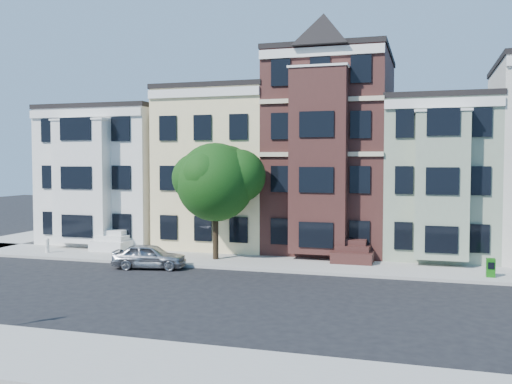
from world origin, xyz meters
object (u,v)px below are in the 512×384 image
(street_tree, at_px, (215,187))
(parked_car, at_px, (150,256))
(newspaper_box, at_px, (491,268))
(fire_hydrant, at_px, (47,247))

(street_tree, height_order, parked_car, street_tree)
(street_tree, distance_m, parked_car, 5.24)
(parked_car, distance_m, newspaper_box, 16.89)
(parked_car, relative_size, fire_hydrant, 5.46)
(newspaper_box, height_order, fire_hydrant, newspaper_box)
(parked_car, bearing_deg, fire_hydrant, 64.73)
(newspaper_box, bearing_deg, fire_hydrant, 179.90)
(street_tree, relative_size, newspaper_box, 9.13)
(street_tree, bearing_deg, parked_car, -131.68)
(parked_car, xyz_separation_m, fire_hydrant, (-7.84, 2.10, -0.15))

